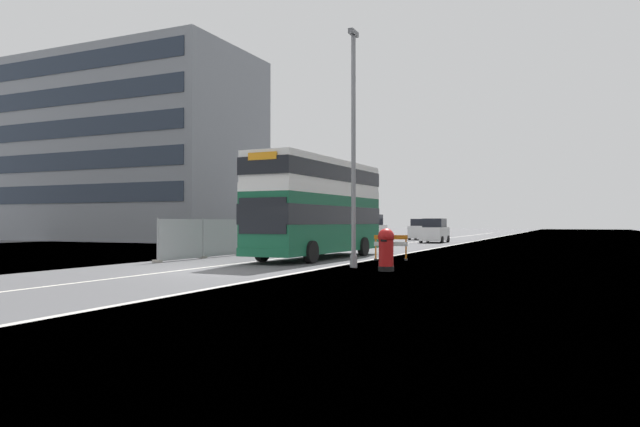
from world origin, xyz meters
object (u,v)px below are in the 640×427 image
at_px(car_receding_mid, 435,231).
at_px(car_receding_far, 421,230).
at_px(double_decker_bus, 318,206).
at_px(car_oncoming_near, 369,231).
at_px(roadworks_barrier, 391,244).
at_px(lamppost_foreground, 353,155).
at_px(red_pillar_postbox, 386,248).

xyz_separation_m(car_receding_mid, car_receding_far, (-3.27, 7.94, 0.01)).
xyz_separation_m(double_decker_bus, car_oncoming_near, (-3.22, 16.64, -1.49)).
distance_m(roadworks_barrier, car_receding_far, 33.08).
relative_size(lamppost_foreground, roadworks_barrier, 5.87).
relative_size(double_decker_bus, roadworks_barrier, 6.63).
bearing_deg(double_decker_bus, roadworks_barrier, 0.97).
bearing_deg(car_receding_mid, double_decker_bus, -90.32).
xyz_separation_m(car_oncoming_near, car_receding_mid, (3.36, 7.83, -0.13)).
bearing_deg(car_receding_mid, lamppost_foreground, -83.06).
bearing_deg(roadworks_barrier, double_decker_bus, -179.03).
distance_m(lamppost_foreground, roadworks_barrier, 6.06).
distance_m(double_decker_bus, car_receding_mid, 24.53).
distance_m(car_oncoming_near, car_receding_mid, 8.53).
distance_m(red_pillar_postbox, car_receding_mid, 30.71).
height_order(lamppost_foreground, roadworks_barrier, lamppost_foreground).
relative_size(double_decker_bus, car_receding_mid, 2.71).
xyz_separation_m(car_oncoming_near, car_receding_far, (0.09, 15.78, -0.12)).
distance_m(red_pillar_postbox, car_receding_far, 39.14).
relative_size(red_pillar_postbox, car_oncoming_near, 0.39).
xyz_separation_m(lamppost_foreground, car_oncoming_near, (-6.91, 21.32, -3.41)).
height_order(red_pillar_postbox, car_receding_far, car_receding_far).
height_order(double_decker_bus, car_receding_mid, double_decker_bus).
height_order(red_pillar_postbox, roadworks_barrier, red_pillar_postbox).
relative_size(double_decker_bus, red_pillar_postbox, 6.81).
height_order(red_pillar_postbox, car_oncoming_near, car_oncoming_near).
relative_size(red_pillar_postbox, roadworks_barrier, 0.97).
bearing_deg(lamppost_foreground, red_pillar_postbox, -32.59).
bearing_deg(red_pillar_postbox, roadworks_barrier, 105.75).
bearing_deg(roadworks_barrier, car_receding_mid, 98.43).
bearing_deg(car_oncoming_near, double_decker_bus, -79.05).
height_order(double_decker_bus, car_receding_far, double_decker_bus).
bearing_deg(car_receding_far, car_receding_mid, -67.61).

